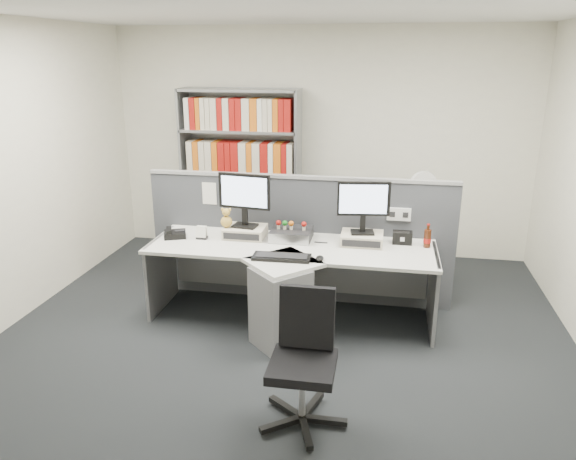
% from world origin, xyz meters
% --- Properties ---
extents(ground, '(5.50, 5.50, 0.00)m').
position_xyz_m(ground, '(0.00, 0.00, 0.00)').
color(ground, '#24272B').
rests_on(ground, ground).
extents(room_shell, '(5.04, 5.54, 2.72)m').
position_xyz_m(room_shell, '(0.00, 0.00, 1.79)').
color(room_shell, white).
rests_on(room_shell, ground).
extents(partition, '(3.00, 0.08, 1.27)m').
position_xyz_m(partition, '(0.00, 1.25, 0.65)').
color(partition, '#42454B').
rests_on(partition, ground).
extents(desk, '(2.60, 1.20, 0.72)m').
position_xyz_m(desk, '(0.00, 0.60, 0.46)').
color(desk, silver).
rests_on(desk, ground).
extents(monitor_riser_left, '(0.38, 0.31, 0.10)m').
position_xyz_m(monitor_riser_left, '(-0.47, 0.98, 0.77)').
color(monitor_riser_left, beige).
rests_on(monitor_riser_left, desk).
extents(monitor_riser_right, '(0.38, 0.31, 0.10)m').
position_xyz_m(monitor_riser_right, '(0.63, 0.98, 0.77)').
color(monitor_riser_right, beige).
rests_on(monitor_riser_right, desk).
extents(monitor_left, '(0.50, 0.19, 0.51)m').
position_xyz_m(monitor_left, '(-0.47, 0.98, 1.12)').
color(monitor_left, black).
rests_on(monitor_left, monitor_riser_left).
extents(monitor_right, '(0.47, 0.18, 0.48)m').
position_xyz_m(monitor_right, '(0.63, 0.98, 1.11)').
color(monitor_right, black).
rests_on(monitor_right, monitor_riser_right).
extents(desktop_pc, '(0.37, 0.33, 0.10)m').
position_xyz_m(desktop_pc, '(-0.03, 0.99, 0.77)').
color(desktop_pc, black).
rests_on(desktop_pc, desk).
extents(figurines, '(0.29, 0.05, 0.09)m').
position_xyz_m(figurines, '(-0.04, 0.97, 0.87)').
color(figurines, beige).
rests_on(figurines, desktop_pc).
extents(keyboard, '(0.50, 0.20, 0.03)m').
position_xyz_m(keyboard, '(-0.02, 0.47, 0.74)').
color(keyboard, black).
rests_on(keyboard, desk).
extents(mouse, '(0.07, 0.11, 0.04)m').
position_xyz_m(mouse, '(0.30, 0.48, 0.74)').
color(mouse, black).
rests_on(mouse, desk).
extents(desk_phone, '(0.25, 0.24, 0.09)m').
position_xyz_m(desk_phone, '(-1.13, 0.85, 0.75)').
color(desk_phone, black).
rests_on(desk_phone, desk).
extents(desk_calendar, '(0.10, 0.08, 0.12)m').
position_xyz_m(desk_calendar, '(-0.86, 0.85, 0.77)').
color(desk_calendar, black).
rests_on(desk_calendar, desk).
extents(plush_toy, '(0.11, 0.11, 0.19)m').
position_xyz_m(plush_toy, '(-0.64, 0.93, 0.90)').
color(plush_toy, gold).
rests_on(plush_toy, monitor_riser_left).
extents(speaker, '(0.18, 0.10, 0.12)m').
position_xyz_m(speaker, '(0.99, 1.05, 0.78)').
color(speaker, black).
rests_on(speaker, desk).
extents(cola_bottle, '(0.07, 0.07, 0.22)m').
position_xyz_m(cola_bottle, '(1.21, 0.99, 0.80)').
color(cola_bottle, '#3F190A').
rests_on(cola_bottle, desk).
extents(shelving_unit, '(1.41, 0.40, 2.00)m').
position_xyz_m(shelving_unit, '(-0.90, 2.44, 0.98)').
color(shelving_unit, gray).
rests_on(shelving_unit, ground).
extents(filing_cabinet, '(0.45, 0.61, 0.70)m').
position_xyz_m(filing_cabinet, '(1.20, 1.99, 0.35)').
color(filing_cabinet, gray).
rests_on(filing_cabinet, ground).
extents(desk_fan, '(0.30, 0.19, 0.51)m').
position_xyz_m(desk_fan, '(1.20, 1.99, 1.02)').
color(desk_fan, white).
rests_on(desk_fan, filing_cabinet).
extents(office_chair, '(0.57, 0.60, 0.90)m').
position_xyz_m(office_chair, '(0.34, -0.63, 0.48)').
color(office_chair, silver).
rests_on(office_chair, ground).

